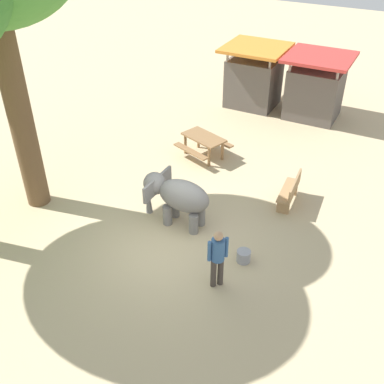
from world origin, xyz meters
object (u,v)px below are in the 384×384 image
feed_bucket (244,256)px  market_stall_orange (254,79)px  elephant (177,196)px  wooden_bench (290,191)px  person_handler (218,255)px  picnic_table_near (204,142)px  market_stall_red (315,90)px

feed_bucket → market_stall_orange: bearing=110.0°
elephant → wooden_bench: size_ratio=1.43×
market_stall_orange → person_handler: bearing=-73.2°
picnic_table_near → market_stall_orange: 5.04m
person_handler → market_stall_orange: size_ratio=0.64×
market_stall_red → feed_bucket: market_stall_red is taller
picnic_table_near → feed_bucket: (3.27, -4.34, -0.43)m
market_stall_orange → market_stall_red: size_ratio=1.00×
market_stall_red → wooden_bench: bearing=-80.5°
person_handler → market_stall_red: market_stall_red is taller
elephant → market_stall_orange: 8.77m
market_stall_orange → market_stall_red: (2.60, 0.00, 0.00)m
elephant → market_stall_orange: size_ratio=0.81×
person_handler → picnic_table_near: person_handler is taller
wooden_bench → market_stall_orange: (-3.67, 6.39, 0.67)m
person_handler → wooden_bench: person_handler is taller
wooden_bench → feed_bucket: (-0.27, -2.96, -0.31)m
elephant → market_stall_red: (1.48, 8.70, 0.23)m
wooden_bench → picnic_table_near: bearing=64.6°
market_stall_red → feed_bucket: bearing=-85.1°
wooden_bench → person_handler: bearing=168.3°
picnic_table_near → feed_bucket: 5.45m
wooden_bench → picnic_table_near: (-3.54, 1.37, 0.12)m
elephant → feed_bucket: size_ratio=5.66×
market_stall_orange → feed_bucket: market_stall_orange is taller
person_handler → picnic_table_near: bearing=-17.4°
elephant → market_stall_orange: market_stall_orange is taller
person_handler → wooden_bench: (0.53, 4.03, -0.48)m
elephant → picnic_table_near: bearing=-73.7°
market_stall_orange → picnic_table_near: bearing=-88.5°
picnic_table_near → feed_bucket: size_ratio=5.32×
elephant → wooden_bench: elephant is taller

